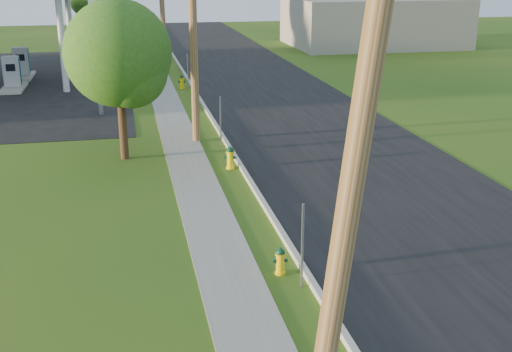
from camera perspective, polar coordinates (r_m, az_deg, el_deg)
The scene contains 15 objects.
road at distance 20.98m, azimuth 10.99°, elevation -1.10°, with size 8.00×120.00×0.02m, color black.
curb at distance 19.80m, azimuth 0.24°, elevation -1.74°, with size 0.15×120.00×0.15m, color #AAA89C.
sidewalk at distance 19.56m, azimuth -4.79°, elevation -2.26°, with size 1.50×120.00×0.03m, color gray.
utility_pole_near at distance 7.98m, azimuth 9.01°, elevation 2.75°, with size 1.40×0.32×9.48m.
utility_pole_mid at distance 25.40m, azimuth -5.64°, elevation 13.98°, with size 1.40×0.32×9.80m.
sign_post_near at distance 14.19m, azimuth 4.15°, elevation -6.26°, with size 0.05×0.04×2.00m, color gray.
sign_post_mid at distance 25.15m, azimuth -3.17°, elevation 4.86°, with size 0.05×0.04×2.00m, color gray.
sign_post_far at distance 37.03m, azimuth -6.09°, elevation 9.22°, with size 0.05×0.04×2.00m, color gray.
fuel_pump_ne at distance 39.15m, azimuth -20.84°, elevation 8.22°, with size 1.20×3.20×1.90m.
fuel_pump_se at distance 43.06m, azimuth -20.09°, elevation 9.14°, with size 1.20×3.20×1.90m.
distant_building at distance 57.51m, azimuth 10.37°, elevation 13.34°, with size 14.00×10.00×4.00m, color gray.
tree_verge at distance 23.41m, azimuth -11.90°, elevation 10.23°, with size 3.81×3.81×5.77m.
hydrant_near at distance 15.03m, azimuth 2.17°, elevation -7.55°, with size 0.35×0.31×0.68m.
hydrant_mid at distance 22.50m, azimuth -2.30°, elevation 1.64°, with size 0.42×0.38×0.82m.
hydrant_far at distance 37.25m, azimuth -6.60°, elevation 8.31°, with size 0.42×0.37×0.81m.
Camera 1 is at (-3.37, -8.17, 6.94)m, focal length 45.00 mm.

